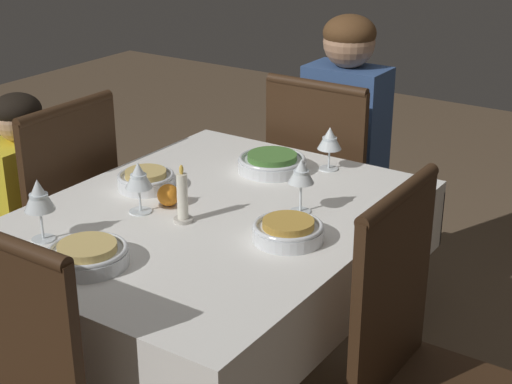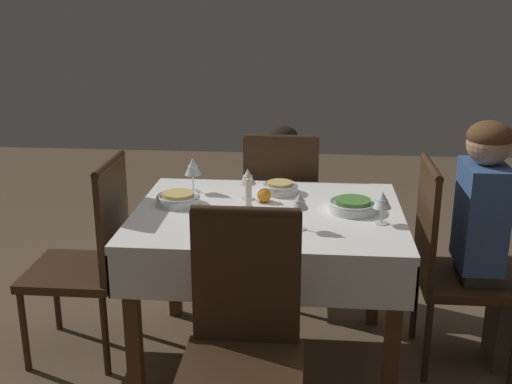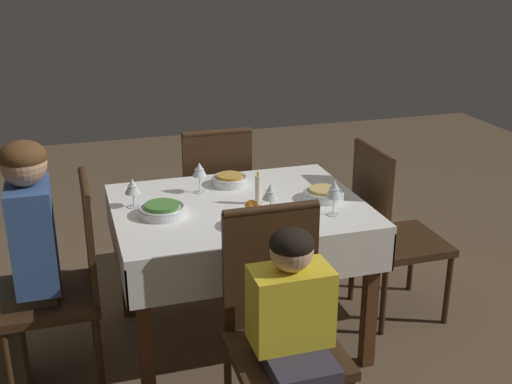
{
  "view_description": "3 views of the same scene",
  "coord_description": "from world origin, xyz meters",
  "px_view_note": "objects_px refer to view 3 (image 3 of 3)",
  "views": [
    {
      "loc": [
        1.6,
        1.23,
        1.64
      ],
      "look_at": [
        -0.1,
        0.09,
        0.8
      ],
      "focal_mm": 55.0,
      "sensor_mm": 36.0,
      "label": 1
    },
    {
      "loc": [
        -0.19,
        2.68,
        1.69
      ],
      "look_at": [
        0.06,
        -0.04,
        0.82
      ],
      "focal_mm": 45.0,
      "sensor_mm": 36.0,
      "label": 2
    },
    {
      "loc": [
        -0.76,
        -2.76,
        1.88
      ],
      "look_at": [
        0.08,
        -0.02,
        0.81
      ],
      "focal_mm": 45.0,
      "sensor_mm": 36.0,
      "label": 3
    }
  ],
  "objects_px": {
    "wine_glass_west": "(133,187)",
    "bowl_east": "(324,194)",
    "wine_glass_south": "(271,193)",
    "person_adult_denim": "(23,253)",
    "wine_glass_north": "(199,170)",
    "chair_south": "(280,322)",
    "chair_north": "(214,198)",
    "wine_glass_east": "(334,190)",
    "orange_fruit": "(252,207)",
    "bowl_south": "(247,221)",
    "chair_east": "(389,228)",
    "bowl_north": "(230,180)",
    "person_child_yellow": "(296,343)",
    "bowl_west": "(162,210)",
    "candle_centerpiece": "(258,191)",
    "dining_table": "(239,223)",
    "chair_west": "(66,277)"
  },
  "relations": [
    {
      "from": "wine_glass_west",
      "to": "bowl_east",
      "type": "distance_m",
      "value": 0.92
    },
    {
      "from": "wine_glass_south",
      "to": "person_adult_denim",
      "type": "bearing_deg",
      "value": 174.92
    },
    {
      "from": "wine_glass_north",
      "to": "chair_south",
      "type": "bearing_deg",
      "value": -82.69
    },
    {
      "from": "chair_north",
      "to": "bowl_east",
      "type": "xyz_separation_m",
      "value": [
        0.38,
        -0.76,
        0.26
      ]
    },
    {
      "from": "wine_glass_east",
      "to": "orange_fruit",
      "type": "distance_m",
      "value": 0.39
    },
    {
      "from": "person_adult_denim",
      "to": "wine_glass_south",
      "type": "relative_size",
      "value": 7.78
    },
    {
      "from": "bowl_south",
      "to": "wine_glass_east",
      "type": "distance_m",
      "value": 0.43
    },
    {
      "from": "chair_south",
      "to": "bowl_east",
      "type": "height_order",
      "value": "chair_south"
    },
    {
      "from": "person_adult_denim",
      "to": "chair_east",
      "type": "bearing_deg",
      "value": 92.29
    },
    {
      "from": "bowl_north",
      "to": "wine_glass_north",
      "type": "xyz_separation_m",
      "value": [
        -0.17,
        -0.07,
        0.09
      ]
    },
    {
      "from": "person_child_yellow",
      "to": "wine_glass_south",
      "type": "distance_m",
      "value": 0.79
    },
    {
      "from": "bowl_west",
      "to": "wine_glass_west",
      "type": "bearing_deg",
      "value": 127.48
    },
    {
      "from": "chair_east",
      "to": "bowl_south",
      "type": "relative_size",
      "value": 5.6
    },
    {
      "from": "wine_glass_north",
      "to": "orange_fruit",
      "type": "relative_size",
      "value": 2.47
    },
    {
      "from": "chair_south",
      "to": "bowl_east",
      "type": "xyz_separation_m",
      "value": [
        0.44,
        0.64,
        0.26
      ]
    },
    {
      "from": "candle_centerpiece",
      "to": "chair_south",
      "type": "bearing_deg",
      "value": -99.81
    },
    {
      "from": "dining_table",
      "to": "bowl_north",
      "type": "height_order",
      "value": "bowl_north"
    },
    {
      "from": "chair_west",
      "to": "wine_glass_east",
      "type": "bearing_deg",
      "value": 81.14
    },
    {
      "from": "chair_north",
      "to": "person_child_yellow",
      "type": "xyz_separation_m",
      "value": [
        -0.06,
        -1.57,
        0.01
      ]
    },
    {
      "from": "bowl_west",
      "to": "wine_glass_east",
      "type": "relative_size",
      "value": 1.3
    },
    {
      "from": "chair_south",
      "to": "person_adult_denim",
      "type": "relative_size",
      "value": 0.83
    },
    {
      "from": "chair_east",
      "to": "chair_south",
      "type": "bearing_deg",
      "value": 129.5
    },
    {
      "from": "chair_south",
      "to": "wine_glass_east",
      "type": "distance_m",
      "value": 0.7
    },
    {
      "from": "chair_north",
      "to": "bowl_west",
      "type": "height_order",
      "value": "chair_north"
    },
    {
      "from": "bowl_south",
      "to": "candle_centerpiece",
      "type": "relative_size",
      "value": 1.05
    },
    {
      "from": "bowl_east",
      "to": "chair_east",
      "type": "bearing_deg",
      "value": 8.87
    },
    {
      "from": "bowl_west",
      "to": "wine_glass_west",
      "type": "xyz_separation_m",
      "value": [
        -0.11,
        0.14,
        0.07
      ]
    },
    {
      "from": "person_child_yellow",
      "to": "wine_glass_east",
      "type": "distance_m",
      "value": 0.82
    },
    {
      "from": "bowl_west",
      "to": "bowl_east",
      "type": "xyz_separation_m",
      "value": [
        0.79,
        -0.03,
        0.0
      ]
    },
    {
      "from": "chair_south",
      "to": "wine_glass_west",
      "type": "relative_size",
      "value": 6.84
    },
    {
      "from": "chair_north",
      "to": "wine_glass_east",
      "type": "xyz_separation_m",
      "value": [
        0.34,
        -0.95,
        0.35
      ]
    },
    {
      "from": "bowl_south",
      "to": "candle_centerpiece",
      "type": "height_order",
      "value": "candle_centerpiece"
    },
    {
      "from": "wine_glass_east",
      "to": "wine_glass_south",
      "type": "bearing_deg",
      "value": 161.73
    },
    {
      "from": "bowl_west",
      "to": "wine_glass_south",
      "type": "distance_m",
      "value": 0.5
    },
    {
      "from": "wine_glass_east",
      "to": "bowl_west",
      "type": "bearing_deg",
      "value": 163.66
    },
    {
      "from": "person_child_yellow",
      "to": "bowl_east",
      "type": "height_order",
      "value": "person_child_yellow"
    },
    {
      "from": "person_adult_denim",
      "to": "bowl_north",
      "type": "relative_size",
      "value": 6.2
    },
    {
      "from": "wine_glass_north",
      "to": "bowl_east",
      "type": "bearing_deg",
      "value": -25.62
    },
    {
      "from": "chair_east",
      "to": "candle_centerpiece",
      "type": "xyz_separation_m",
      "value": [
        -0.74,
        -0.03,
        0.3
      ]
    },
    {
      "from": "chair_north",
      "to": "bowl_east",
      "type": "height_order",
      "value": "chair_north"
    },
    {
      "from": "chair_north",
      "to": "orange_fruit",
      "type": "relative_size",
      "value": 15.09
    },
    {
      "from": "person_adult_denim",
      "to": "wine_glass_south",
      "type": "bearing_deg",
      "value": 84.92
    },
    {
      "from": "wine_glass_north",
      "to": "wine_glass_east",
      "type": "height_order",
      "value": "wine_glass_east"
    },
    {
      "from": "chair_east",
      "to": "wine_glass_east",
      "type": "distance_m",
      "value": 0.63
    },
    {
      "from": "wine_glass_north",
      "to": "orange_fruit",
      "type": "distance_m",
      "value": 0.39
    },
    {
      "from": "chair_south",
      "to": "chair_east",
      "type": "distance_m",
      "value": 1.11
    },
    {
      "from": "chair_west",
      "to": "person_adult_denim",
      "type": "relative_size",
      "value": 0.83
    },
    {
      "from": "wine_glass_west",
      "to": "chair_north",
      "type": "bearing_deg",
      "value": 48.23
    },
    {
      "from": "candle_centerpiece",
      "to": "bowl_west",
      "type": "bearing_deg",
      "value": -178.88
    },
    {
      "from": "chair_south",
      "to": "chair_east",
      "type": "height_order",
      "value": "same"
    }
  ]
}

